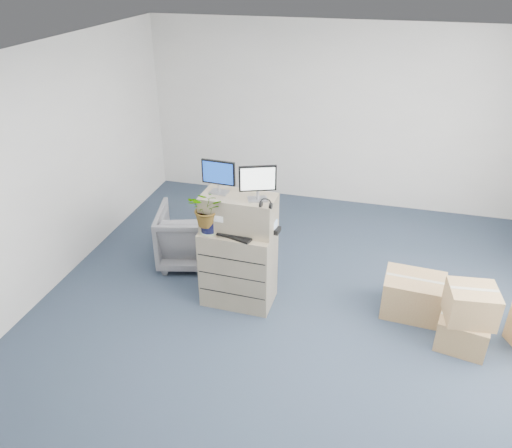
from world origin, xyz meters
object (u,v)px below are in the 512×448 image
Objects in this scene: monitor_left at (218,175)px; monitor_right at (258,181)px; potted_plant at (208,213)px; water_bottle at (244,220)px; office_chair at (192,233)px; keyboard at (235,235)px; filing_cabinet_lower at (238,266)px.

monitor_right is (0.45, -0.07, 0.01)m from monitor_left.
monitor_right reaches higher than potted_plant.
monitor_right is 1.67× the size of water_bottle.
keyboard is at bearing 123.88° from office_chair.
keyboard is 0.97× the size of potted_plant.
filing_cabinet_lower is 1.11m from monitor_right.
water_bottle is 0.27× the size of office_chair.
keyboard is 0.37m from potted_plant.
monitor_right is 1.68m from office_chair.
water_bottle is at bearing 37.22° from filing_cabinet_lower.
monitor_left is 1.41m from office_chair.
monitor_right reaches higher than monitor_left.
monitor_right is 0.66m from keyboard.
filing_cabinet_lower is 2.44× the size of monitor_right.
monitor_left is at bearing 164.37° from filing_cabinet_lower.
filing_cabinet_lower is 4.08× the size of water_bottle.
filing_cabinet_lower is 1.10m from monitor_left.
keyboard is (0.22, -0.18, -0.60)m from monitor_left.
office_chair is at bearing 145.40° from water_bottle.
monitor_left reaches higher than keyboard.
filing_cabinet_lower is 0.49m from keyboard.
filing_cabinet_lower is at bearing 128.20° from office_chair.
office_chair is (-0.61, 0.59, -1.12)m from monitor_left.
monitor_right is at bearing 134.77° from office_chair.
monitor_left reaches higher than potted_plant.
filing_cabinet_lower reaches higher than office_chair.
monitor_right is 0.88× the size of keyboard.
monitor_right is 0.45× the size of office_chair.
potted_plant reaches higher than office_chair.
monitor_right is at bearing 2.75° from filing_cabinet_lower.
water_bottle is at bearing 22.82° from potted_plant.
water_bottle reaches higher than filing_cabinet_lower.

